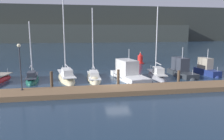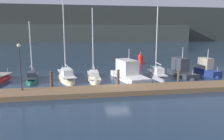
{
  "view_description": "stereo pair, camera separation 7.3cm",
  "coord_description": "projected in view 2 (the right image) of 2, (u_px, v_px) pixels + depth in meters",
  "views": [
    {
      "loc": [
        -4.24,
        -21.3,
        5.64
      ],
      "look_at": [
        0.0,
        3.58,
        1.2
      ],
      "focal_mm": 35.0,
      "sensor_mm": 36.0,
      "label": 1
    },
    {
      "loc": [
        -4.17,
        -21.31,
        5.64
      ],
      "look_at": [
        0.0,
        3.58,
        1.2
      ],
      "focal_mm": 35.0,
      "sensor_mm": 36.0,
      "label": 2
    }
  ],
  "objects": [
    {
      "name": "dock_lamppost",
      "position": [
        20.0,
        60.0,
        19.22
      ],
      "size": [
        0.32,
        0.32,
        4.16
      ],
      "color": "#2D2D33",
      "rests_on": "dock"
    },
    {
      "name": "sailboat_berth_3",
      "position": [
        66.0,
        78.0,
        26.16
      ],
      "size": [
        2.93,
        7.57,
        11.22
      ],
      "color": "beige",
      "rests_on": "ground"
    },
    {
      "name": "mooring_pile_2",
      "position": [
        118.0,
        79.0,
        22.03
      ],
      "size": [
        0.28,
        0.28,
        1.89
      ],
      "primitive_type": "cylinder",
      "color": "#4C3D2D",
      "rests_on": "ground"
    },
    {
      "name": "motorboat_berth_7",
      "position": [
        182.0,
        73.0,
        28.18
      ],
      "size": [
        2.12,
        5.73,
        4.41
      ],
      "color": "#2D3338",
      "rests_on": "ground"
    },
    {
      "name": "sailboat_berth_2",
      "position": [
        32.0,
        80.0,
        25.39
      ],
      "size": [
        1.92,
        5.51,
        7.61
      ],
      "color": "#195647",
      "rests_on": "ground"
    },
    {
      "name": "motorboat_berth_8",
      "position": [
        207.0,
        72.0,
        28.93
      ],
      "size": [
        1.76,
        4.62,
        4.09
      ],
      "color": "navy",
      "rests_on": "ground"
    },
    {
      "name": "ground_plane",
      "position": [
        118.0,
        87.0,
        22.36
      ],
      "size": [
        400.0,
        400.0,
        0.0
      ],
      "primitive_type": "plane",
      "color": "#1E3347"
    },
    {
      "name": "motorboat_berth_5",
      "position": [
        129.0,
        76.0,
        26.29
      ],
      "size": [
        3.87,
        7.75,
        4.22
      ],
      "color": "white",
      "rests_on": "ground"
    },
    {
      "name": "sailboat_berth_4",
      "position": [
        94.0,
        78.0,
        26.32
      ],
      "size": [
        1.7,
        6.72,
        9.2
      ],
      "color": "beige",
      "rests_on": "ground"
    },
    {
      "name": "hillside_backdrop",
      "position": [
        79.0,
        26.0,
        123.74
      ],
      "size": [
        240.0,
        23.0,
        19.71
      ],
      "color": "#333833",
      "rests_on": "ground"
    },
    {
      "name": "channel_buoy",
      "position": [
        140.0,
        59.0,
        39.09
      ],
      "size": [
        1.35,
        1.35,
        2.09
      ],
      "color": "red",
      "rests_on": "ground"
    },
    {
      "name": "sailboat_berth_6",
      "position": [
        157.0,
        77.0,
        26.94
      ],
      "size": [
        1.95,
        5.85,
        9.29
      ],
      "color": "gray",
      "rests_on": "ground"
    },
    {
      "name": "mooring_pile_3",
      "position": [
        178.0,
        78.0,
        23.12
      ],
      "size": [
        0.28,
        0.28,
        1.61
      ],
      "primitive_type": "cylinder",
      "color": "#4C3D2D",
      "rests_on": "ground"
    },
    {
      "name": "mooring_pile_1",
      "position": [
        52.0,
        81.0,
        20.97
      ],
      "size": [
        0.28,
        0.28,
        1.9
      ],
      "primitive_type": "cylinder",
      "color": "#4C3D2D",
      "rests_on": "ground"
    },
    {
      "name": "dock",
      "position": [
        121.0,
        90.0,
        20.55
      ],
      "size": [
        33.74,
        2.8,
        0.45
      ],
      "primitive_type": "cube",
      "color": "brown",
      "rests_on": "ground"
    }
  ]
}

